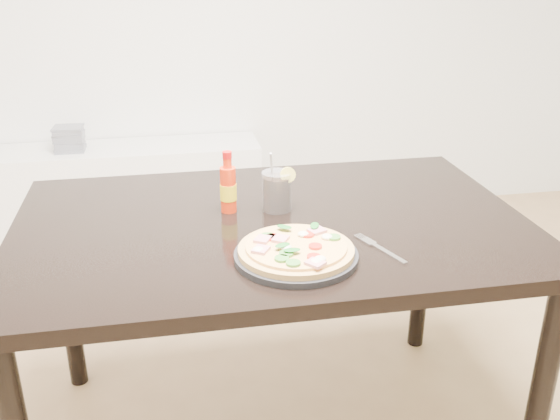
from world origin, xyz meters
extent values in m
cube|color=black|center=(-0.30, 0.45, 0.73)|extent=(1.40, 0.90, 0.04)
cylinder|color=black|center=(0.34, 0.06, 0.35)|extent=(0.06, 0.06, 0.71)
cylinder|color=black|center=(-0.94, 0.84, 0.35)|extent=(0.06, 0.06, 0.71)
cylinder|color=black|center=(0.34, 0.84, 0.35)|extent=(0.06, 0.06, 0.71)
cylinder|color=black|center=(-0.29, 0.21, 0.76)|extent=(0.30, 0.30, 0.02)
cylinder|color=tan|center=(-0.29, 0.21, 0.77)|extent=(0.28, 0.28, 0.01)
cylinder|color=#FCCE6D|center=(-0.29, 0.21, 0.78)|extent=(0.24, 0.24, 0.01)
cube|color=#CA7E85|center=(-0.36, 0.25, 0.79)|extent=(0.05, 0.05, 0.01)
cube|color=#CA7E85|center=(-0.37, 0.19, 0.79)|extent=(0.05, 0.05, 0.01)
cube|color=#CA7E85|center=(-0.26, 0.10, 0.79)|extent=(0.05, 0.05, 0.01)
cube|color=#CA7E85|center=(-0.32, 0.24, 0.79)|extent=(0.05, 0.05, 0.01)
cube|color=#CA7E85|center=(-0.22, 0.27, 0.79)|extent=(0.05, 0.05, 0.01)
cylinder|color=red|center=(-0.34, 0.26, 0.79)|extent=(0.03, 0.03, 0.01)
cylinder|color=red|center=(-0.25, 0.26, 0.79)|extent=(0.03, 0.03, 0.01)
cylinder|color=red|center=(-0.33, 0.26, 0.79)|extent=(0.03, 0.03, 0.01)
cylinder|color=red|center=(-0.26, 0.14, 0.79)|extent=(0.03, 0.03, 0.01)
cylinder|color=red|center=(-0.24, 0.19, 0.79)|extent=(0.03, 0.03, 0.01)
cylinder|color=#3D7D29|center=(-0.33, 0.14, 0.79)|extent=(0.03, 0.03, 0.01)
cylinder|color=#3D7D29|center=(-0.19, 0.23, 0.79)|extent=(0.03, 0.03, 0.01)
cylinder|color=#3D7D29|center=(-0.31, 0.11, 0.79)|extent=(0.03, 0.03, 0.01)
cylinder|color=#3D7D29|center=(-0.32, 0.16, 0.79)|extent=(0.03, 0.03, 0.01)
cylinder|color=#3D7D29|center=(-0.35, 0.26, 0.79)|extent=(0.03, 0.03, 0.01)
ellipsoid|color=beige|center=(-0.25, 0.12, 0.79)|extent=(0.03, 0.03, 0.01)
ellipsoid|color=beige|center=(-0.26, 0.26, 0.79)|extent=(0.03, 0.03, 0.01)
ellipsoid|color=beige|center=(-0.20, 0.23, 0.79)|extent=(0.03, 0.03, 0.01)
ellipsoid|color=beige|center=(-0.38, 0.19, 0.79)|extent=(0.03, 0.03, 0.01)
ellipsoid|color=beige|center=(-0.26, 0.11, 0.79)|extent=(0.03, 0.03, 0.01)
ellipsoid|color=beige|center=(-0.31, 0.19, 0.79)|extent=(0.03, 0.03, 0.01)
ellipsoid|color=#18651C|center=(-0.22, 0.29, 0.80)|extent=(0.03, 0.05, 0.00)
ellipsoid|color=#18651C|center=(-0.32, 0.19, 0.80)|extent=(0.05, 0.04, 0.00)
ellipsoid|color=#18651C|center=(-0.30, 0.17, 0.80)|extent=(0.04, 0.02, 0.00)
ellipsoid|color=#18651C|center=(-0.30, 0.30, 0.80)|extent=(0.05, 0.04, 0.00)
cylinder|color=red|center=(-0.41, 0.53, 0.82)|extent=(0.05, 0.05, 0.13)
cylinder|color=yellow|center=(-0.41, 0.53, 0.81)|extent=(0.05, 0.05, 0.05)
cylinder|color=red|center=(-0.41, 0.53, 0.89)|extent=(0.02, 0.02, 0.03)
cylinder|color=red|center=(-0.41, 0.53, 0.92)|extent=(0.03, 0.03, 0.02)
cylinder|color=black|center=(-0.27, 0.52, 0.80)|extent=(0.08, 0.08, 0.10)
cylinder|color=silver|center=(-0.27, 0.52, 0.81)|extent=(0.09, 0.09, 0.11)
cylinder|color=#F2E059|center=(-0.25, 0.50, 0.86)|extent=(0.04, 0.01, 0.04)
cylinder|color=#B2B2B7|center=(-0.28, 0.53, 0.84)|extent=(0.03, 0.06, 0.17)
cube|color=silver|center=(-0.06, 0.19, 0.75)|extent=(0.05, 0.12, 0.00)
cube|color=silver|center=(-0.09, 0.26, 0.75)|extent=(0.04, 0.05, 0.00)
cube|color=silver|center=(-0.11, 0.29, 0.75)|extent=(0.01, 0.03, 0.00)
cube|color=silver|center=(-0.10, 0.29, 0.75)|extent=(0.01, 0.03, 0.00)
cube|color=silver|center=(-0.09, 0.29, 0.75)|extent=(0.01, 0.03, 0.00)
cube|color=silver|center=(-0.09, 0.30, 0.75)|extent=(0.01, 0.03, 0.00)
cube|color=white|center=(-0.80, 2.07, 0.25)|extent=(1.40, 0.34, 0.50)
cube|color=slate|center=(-1.05, 2.05, 0.51)|extent=(0.14, 0.12, 0.01)
cube|color=slate|center=(-1.05, 2.05, 0.52)|extent=(0.14, 0.12, 0.01)
cube|color=slate|center=(-1.05, 2.05, 0.53)|extent=(0.14, 0.12, 0.01)
cube|color=slate|center=(-1.05, 2.05, 0.54)|extent=(0.14, 0.12, 0.01)
cube|color=slate|center=(-1.05, 2.05, 0.55)|extent=(0.14, 0.12, 0.01)
cube|color=slate|center=(-1.05, 2.05, 0.56)|extent=(0.14, 0.12, 0.01)
cube|color=slate|center=(-1.05, 2.05, 0.57)|extent=(0.14, 0.12, 0.01)
cube|color=slate|center=(-1.05, 2.05, 0.58)|extent=(0.14, 0.12, 0.01)
cube|color=slate|center=(-1.05, 2.05, 0.59)|extent=(0.14, 0.12, 0.01)
cube|color=slate|center=(-1.05, 2.05, 0.60)|extent=(0.14, 0.12, 0.01)
cube|color=slate|center=(-1.05, 2.05, 0.61)|extent=(0.14, 0.12, 0.01)
cube|color=slate|center=(-1.05, 2.05, 0.62)|extent=(0.14, 0.12, 0.01)
camera|label=1|loc=(-0.57, -1.10, 1.44)|focal=40.00mm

